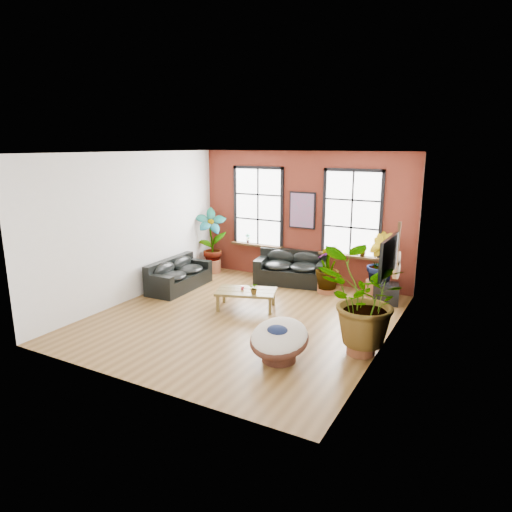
{
  "coord_description": "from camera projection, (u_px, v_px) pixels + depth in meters",
  "views": [
    {
      "loc": [
        4.7,
        -8.03,
        3.65
      ],
      "look_at": [
        0.0,
        0.6,
        1.25
      ],
      "focal_mm": 32.0,
      "sensor_mm": 36.0,
      "label": 1
    }
  ],
  "objects": [
    {
      "name": "room",
      "position": [
        246.0,
        238.0,
        9.61
      ],
      "size": [
        6.04,
        6.54,
        3.54
      ],
      "color": "brown",
      "rests_on": "ground"
    },
    {
      "name": "sofa_back",
      "position": [
        292.0,
        269.0,
        12.31
      ],
      "size": [
        2.04,
        1.27,
        0.87
      ],
      "rotation": [
        0.0,
        0.0,
        0.19
      ],
      "color": "black",
      "rests_on": "ground"
    },
    {
      "name": "sofa_left",
      "position": [
        178.0,
        275.0,
        11.86
      ],
      "size": [
        0.89,
        1.96,
        0.76
      ],
      "rotation": [
        0.0,
        0.0,
        1.61
      ],
      "color": "black",
      "rests_on": "ground"
    },
    {
      "name": "coffee_table",
      "position": [
        246.0,
        292.0,
        10.38
      ],
      "size": [
        1.51,
        1.16,
        0.51
      ],
      "rotation": [
        0.0,
        0.0,
        0.34
      ],
      "color": "brown",
      "rests_on": "ground"
    },
    {
      "name": "papasan_chair",
      "position": [
        279.0,
        339.0,
        7.84
      ],
      "size": [
        1.03,
        1.05,
        0.77
      ],
      "rotation": [
        0.0,
        0.0,
        0.0
      ],
      "color": "#4D271B",
      "rests_on": "ground"
    },
    {
      "name": "poster",
      "position": [
        302.0,
        210.0,
        12.15
      ],
      "size": [
        0.74,
        0.06,
        0.98
      ],
      "color": "black",
      "rests_on": "room"
    },
    {
      "name": "tv_wall_unit",
      "position": [
        391.0,
        259.0,
        8.68
      ],
      "size": [
        0.13,
        1.86,
        1.2
      ],
      "color": "black",
      "rests_on": "room"
    },
    {
      "name": "media_box",
      "position": [
        386.0,
        293.0,
        10.74
      ],
      "size": [
        0.68,
        0.61,
        0.48
      ],
      "rotation": [
        0.0,
        0.0,
        0.25
      ],
      "color": "black",
      "rests_on": "ground"
    },
    {
      "name": "pot_back_left",
      "position": [
        212.0,
        266.0,
        13.39
      ],
      "size": [
        0.58,
        0.58,
        0.38
      ],
      "rotation": [
        0.0,
        0.0,
        0.11
      ],
      "color": "brown",
      "rests_on": "ground"
    },
    {
      "name": "pot_back_right",
      "position": [
        377.0,
        288.0,
        11.24
      ],
      "size": [
        0.57,
        0.57,
        0.41
      ],
      "rotation": [
        0.0,
        0.0,
        -0.02
      ],
      "color": "brown",
      "rests_on": "ground"
    },
    {
      "name": "pot_right_wall",
      "position": [
        361.0,
        344.0,
        8.16
      ],
      "size": [
        0.6,
        0.6,
        0.37
      ],
      "rotation": [
        0.0,
        0.0,
        -0.2
      ],
      "color": "brown",
      "rests_on": "ground"
    },
    {
      "name": "pot_mid",
      "position": [
        326.0,
        287.0,
        11.52
      ],
      "size": [
        0.56,
        0.56,
        0.32
      ],
      "rotation": [
        0.0,
        0.0,
        0.38
      ],
      "color": "brown",
      "rests_on": "ground"
    },
    {
      "name": "floor_plant_back_left",
      "position": [
        211.0,
        238.0,
        13.18
      ],
      "size": [
        1.1,
        1.05,
        1.74
      ],
      "primitive_type": "imported",
      "rotation": [
        0.0,
        0.0,
        0.65
      ],
      "color": "#144D1C",
      "rests_on": "ground"
    },
    {
      "name": "floor_plant_back_right",
      "position": [
        379.0,
        262.0,
        11.1
      ],
      "size": [
        0.95,
        1.0,
        1.43
      ],
      "primitive_type": "imported",
      "rotation": [
        0.0,
        0.0,
        2.12
      ],
      "color": "#144D1C",
      "rests_on": "ground"
    },
    {
      "name": "floor_plant_right_wall",
      "position": [
        361.0,
        300.0,
        7.98
      ],
      "size": [
        1.95,
        1.85,
        1.7
      ],
      "primitive_type": "imported",
      "rotation": [
        0.0,
        0.0,
        3.58
      ],
      "color": "#144D1C",
      "rests_on": "ground"
    },
    {
      "name": "floor_plant_mid",
      "position": [
        327.0,
        267.0,
        11.35
      ],
      "size": [
        0.71,
        0.71,
        1.11
      ],
      "primitive_type": "imported",
      "rotation": [
        0.0,
        0.0,
        4.87
      ],
      "color": "#144D1C",
      "rests_on": "ground"
    },
    {
      "name": "table_plant",
      "position": [
        254.0,
        288.0,
        10.09
      ],
      "size": [
        0.26,
        0.23,
        0.26
      ],
      "primitive_type": "imported",
      "rotation": [
        0.0,
        0.0,
        0.15
      ],
      "color": "#144D1C",
      "rests_on": "coffee_table"
    },
    {
      "name": "sill_plant_left",
      "position": [
        248.0,
        238.0,
        13.09
      ],
      "size": [
        0.17,
        0.17,
        0.27
      ],
      "primitive_type": "imported",
      "rotation": [
        0.0,
        0.0,
        0.79
      ],
      "color": "#144D1C",
      "rests_on": "room"
    },
    {
      "name": "sill_plant_right",
      "position": [
        363.0,
        251.0,
        11.53
      ],
      "size": [
        0.19,
        0.19,
        0.27
      ],
      "primitive_type": "imported",
      "rotation": [
        0.0,
        0.0,
        3.49
      ],
      "color": "#144D1C",
      "rests_on": "room"
    }
  ]
}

